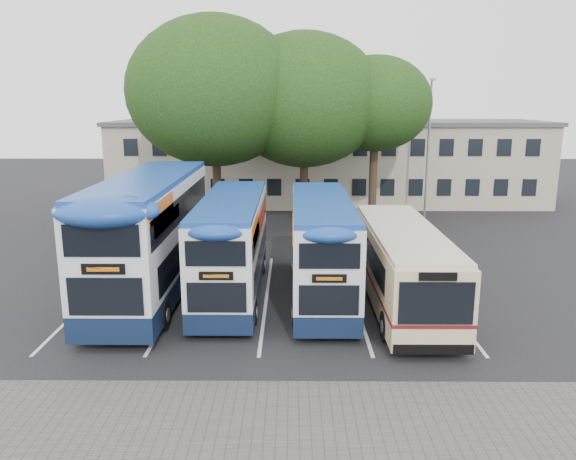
{
  "coord_description": "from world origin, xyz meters",
  "views": [
    {
      "loc": [
        -2.74,
        -16.33,
        7.67
      ],
      "look_at": [
        -2.89,
        5.0,
        2.75
      ],
      "focal_mm": 35.0,
      "sensor_mm": 36.0,
      "label": 1
    }
  ],
  "objects_px": {
    "tree_left": "(214,92)",
    "bus_dd_left": "(151,230)",
    "lamp_post": "(428,142)",
    "tree_mid": "(304,100)",
    "tree_right": "(376,104)",
    "bus_single": "(402,261)",
    "bus_dd_mid": "(232,242)",
    "bus_dd_right": "(321,244)"
  },
  "relations": [
    {
      "from": "tree_mid",
      "to": "bus_dd_left",
      "type": "relative_size",
      "value": 1.02
    },
    {
      "from": "tree_mid",
      "to": "tree_right",
      "type": "height_order",
      "value": "tree_mid"
    },
    {
      "from": "lamp_post",
      "to": "bus_dd_right",
      "type": "xyz_separation_m",
      "value": [
        -7.58,
        -14.9,
        -2.91
      ]
    },
    {
      "from": "tree_right",
      "to": "bus_dd_right",
      "type": "bearing_deg",
      "value": -106.36
    },
    {
      "from": "tree_right",
      "to": "bus_dd_mid",
      "type": "distance_m",
      "value": 15.75
    },
    {
      "from": "lamp_post",
      "to": "bus_dd_left",
      "type": "xyz_separation_m",
      "value": [
        -14.37,
        -14.54,
        -2.45
      ]
    },
    {
      "from": "lamp_post",
      "to": "bus_dd_mid",
      "type": "bearing_deg",
      "value": -127.17
    },
    {
      "from": "tree_left",
      "to": "bus_dd_mid",
      "type": "distance_m",
      "value": 13.29
    },
    {
      "from": "tree_mid",
      "to": "bus_single",
      "type": "xyz_separation_m",
      "value": [
        3.49,
        -13.68,
        -5.99
      ]
    },
    {
      "from": "tree_right",
      "to": "lamp_post",
      "type": "bearing_deg",
      "value": 25.77
    },
    {
      "from": "lamp_post",
      "to": "tree_left",
      "type": "height_order",
      "value": "tree_left"
    },
    {
      "from": "lamp_post",
      "to": "tree_mid",
      "type": "xyz_separation_m",
      "value": [
        -8.01,
        -2.02,
        2.61
      ]
    },
    {
      "from": "tree_mid",
      "to": "bus_single",
      "type": "height_order",
      "value": "tree_mid"
    },
    {
      "from": "tree_mid",
      "to": "bus_dd_mid",
      "type": "bearing_deg",
      "value": -103.82
    },
    {
      "from": "lamp_post",
      "to": "tree_mid",
      "type": "distance_m",
      "value": 8.66
    },
    {
      "from": "bus_dd_left",
      "to": "bus_dd_right",
      "type": "xyz_separation_m",
      "value": [
        6.79,
        -0.36,
        -0.46
      ]
    },
    {
      "from": "tree_left",
      "to": "bus_dd_right",
      "type": "bearing_deg",
      "value": -64.59
    },
    {
      "from": "tree_left",
      "to": "tree_mid",
      "type": "height_order",
      "value": "tree_left"
    },
    {
      "from": "tree_left",
      "to": "bus_dd_mid",
      "type": "height_order",
      "value": "tree_left"
    },
    {
      "from": "bus_dd_mid",
      "to": "bus_dd_right",
      "type": "height_order",
      "value": "bus_dd_mid"
    },
    {
      "from": "tree_left",
      "to": "bus_dd_left",
      "type": "height_order",
      "value": "tree_left"
    },
    {
      "from": "tree_right",
      "to": "tree_left",
      "type": "bearing_deg",
      "value": -172.83
    },
    {
      "from": "tree_right",
      "to": "bus_single",
      "type": "height_order",
      "value": "tree_right"
    },
    {
      "from": "bus_dd_mid",
      "to": "bus_dd_left",
      "type": "bearing_deg",
      "value": 177.62
    },
    {
      "from": "bus_dd_left",
      "to": "tree_mid",
      "type": "bearing_deg",
      "value": 63.08
    },
    {
      "from": "lamp_post",
      "to": "bus_dd_right",
      "type": "relative_size",
      "value": 0.95
    },
    {
      "from": "bus_dd_left",
      "to": "bus_dd_right",
      "type": "distance_m",
      "value": 6.81
    },
    {
      "from": "bus_dd_left",
      "to": "bus_single",
      "type": "height_order",
      "value": "bus_dd_left"
    },
    {
      "from": "lamp_post",
      "to": "tree_mid",
      "type": "bearing_deg",
      "value": -165.87
    },
    {
      "from": "lamp_post",
      "to": "bus_single",
      "type": "bearing_deg",
      "value": -106.06
    },
    {
      "from": "bus_dd_right",
      "to": "tree_mid",
      "type": "bearing_deg",
      "value": 91.93
    },
    {
      "from": "tree_right",
      "to": "bus_dd_mid",
      "type": "height_order",
      "value": "tree_right"
    },
    {
      "from": "bus_single",
      "to": "lamp_post",
      "type": "bearing_deg",
      "value": 73.94
    },
    {
      "from": "tree_left",
      "to": "bus_dd_left",
      "type": "relative_size",
      "value": 1.09
    },
    {
      "from": "tree_mid",
      "to": "lamp_post",
      "type": "bearing_deg",
      "value": 14.13
    },
    {
      "from": "bus_dd_mid",
      "to": "tree_right",
      "type": "bearing_deg",
      "value": 60.13
    },
    {
      "from": "bus_dd_left",
      "to": "bus_dd_mid",
      "type": "height_order",
      "value": "bus_dd_left"
    },
    {
      "from": "lamp_post",
      "to": "bus_dd_mid",
      "type": "height_order",
      "value": "lamp_post"
    },
    {
      "from": "tree_left",
      "to": "bus_dd_left",
      "type": "bearing_deg",
      "value": -95.61
    },
    {
      "from": "lamp_post",
      "to": "tree_left",
      "type": "xyz_separation_m",
      "value": [
        -13.23,
        -2.99,
        3.1
      ]
    },
    {
      "from": "bus_single",
      "to": "bus_dd_left",
      "type": "bearing_deg",
      "value": 173.27
    },
    {
      "from": "tree_mid",
      "to": "bus_dd_left",
      "type": "height_order",
      "value": "tree_mid"
    }
  ]
}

